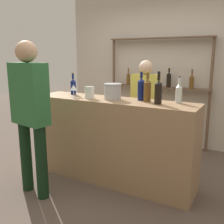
% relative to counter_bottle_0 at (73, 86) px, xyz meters
% --- Properties ---
extents(ground_plane, '(16.00, 16.00, 0.00)m').
position_rel_counter_bottle_0_xyz_m(ground_plane, '(0.67, -0.09, -1.19)').
color(ground_plane, brown).
extents(bar_counter, '(2.14, 0.51, 1.08)m').
position_rel_counter_bottle_0_xyz_m(bar_counter, '(0.67, -0.09, -0.65)').
color(bar_counter, '#997551').
rests_on(bar_counter, ground_plane).
extents(back_wall, '(3.74, 0.12, 2.80)m').
position_rel_counter_bottle_0_xyz_m(back_wall, '(0.67, 1.77, 0.21)').
color(back_wall, beige).
rests_on(back_wall, ground_plane).
extents(back_shelf, '(1.85, 0.18, 1.91)m').
position_rel_counter_bottle_0_xyz_m(back_shelf, '(0.68, 1.59, 0.05)').
color(back_shelf, brown).
rests_on(back_shelf, ground_plane).
extents(counter_bottle_0, '(0.07, 0.07, 0.31)m').
position_rel_counter_bottle_0_xyz_m(counter_bottle_0, '(0.00, 0.00, 0.00)').
color(counter_bottle_0, '#0F1956').
rests_on(counter_bottle_0, bar_counter).
extents(counter_bottle_1, '(0.07, 0.07, 0.31)m').
position_rel_counter_bottle_0_xyz_m(counter_bottle_1, '(1.46, 0.07, -0.00)').
color(counter_bottle_1, silver).
rests_on(counter_bottle_1, bar_counter).
extents(counter_bottle_2, '(0.08, 0.08, 0.36)m').
position_rel_counter_bottle_0_xyz_m(counter_bottle_2, '(1.00, 0.03, 0.03)').
color(counter_bottle_2, '#0F1956').
rests_on(counter_bottle_2, bar_counter).
extents(counter_bottle_3, '(0.09, 0.09, 0.35)m').
position_rel_counter_bottle_0_xyz_m(counter_bottle_3, '(1.11, -0.02, 0.02)').
color(counter_bottle_3, brown).
rests_on(counter_bottle_3, bar_counter).
extents(counter_bottle_4, '(0.08, 0.08, 0.37)m').
position_rel_counter_bottle_0_xyz_m(counter_bottle_4, '(1.27, -0.11, 0.03)').
color(counter_bottle_4, black).
rests_on(counter_bottle_4, bar_counter).
extents(wine_glass, '(0.09, 0.09, 0.16)m').
position_rel_counter_bottle_0_xyz_m(wine_glass, '(0.15, -0.19, 0.01)').
color(wine_glass, silver).
rests_on(wine_glass, bar_counter).
extents(ice_bucket, '(0.22, 0.22, 0.20)m').
position_rel_counter_bottle_0_xyz_m(ice_bucket, '(0.68, -0.09, -0.02)').
color(ice_bucket, '#B2B2B7').
rests_on(ice_bucket, bar_counter).
extents(cork_jar, '(0.12, 0.12, 0.15)m').
position_rel_counter_bottle_0_xyz_m(cork_jar, '(0.38, -0.17, -0.04)').
color(cork_jar, silver).
rests_on(cork_jar, bar_counter).
extents(customer_left, '(0.50, 0.28, 1.77)m').
position_rel_counter_bottle_0_xyz_m(customer_left, '(0.05, -0.85, -0.15)').
color(customer_left, black).
rests_on(customer_left, ground_plane).
extents(server_behind_counter, '(0.44, 0.26, 1.54)m').
position_rel_counter_bottle_0_xyz_m(server_behind_counter, '(0.79, 0.69, -0.29)').
color(server_behind_counter, brown).
rests_on(server_behind_counter, ground_plane).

